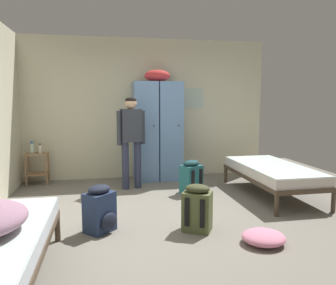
{
  "coord_description": "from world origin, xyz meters",
  "views": [
    {
      "loc": [
        -0.85,
        -4.08,
        1.51
      ],
      "look_at": [
        0.0,
        0.24,
        0.95
      ],
      "focal_mm": 35.69,
      "sensor_mm": 36.0,
      "label": 1
    }
  ],
  "objects": [
    {
      "name": "water_bottle",
      "position": [
        -2.1,
        2.18,
        0.66
      ],
      "size": [
        0.07,
        0.07,
        0.21
      ],
      "color": "silver",
      "rests_on": "shelf_unit"
    },
    {
      "name": "backpack_teal",
      "position": [
        0.54,
        1.07,
        0.26
      ],
      "size": [
        0.4,
        0.41,
        0.55
      ],
      "color": "#23666B",
      "rests_on": "ground_plane"
    },
    {
      "name": "backpack_navy",
      "position": [
        -0.9,
        -0.3,
        0.26
      ],
      "size": [
        0.42,
        0.42,
        0.55
      ],
      "color": "navy",
      "rests_on": "ground_plane"
    },
    {
      "name": "bed_right",
      "position": [
        1.77,
        0.7,
        0.38
      ],
      "size": [
        0.9,
        1.9,
        0.49
      ],
      "color": "#473828",
      "rests_on": "ground_plane"
    },
    {
      "name": "locker_bank",
      "position": [
        0.17,
        2.13,
        0.97
      ],
      "size": [
        0.9,
        0.55,
        2.07
      ],
      "color": "#6B93C6",
      "rests_on": "ground_plane"
    },
    {
      "name": "room_backdrop",
      "position": [
        -1.18,
        1.21,
        1.34
      ],
      "size": [
        4.77,
        4.88,
        2.69
      ],
      "color": "beige",
      "rests_on": "ground_plane"
    },
    {
      "name": "lotion_bottle",
      "position": [
        -1.95,
        2.12,
        0.65
      ],
      "size": [
        0.05,
        0.05,
        0.18
      ],
      "color": "white",
      "rests_on": "shelf_unit"
    },
    {
      "name": "person_traveler",
      "position": [
        -0.38,
        1.55,
        0.94
      ],
      "size": [
        0.49,
        0.27,
        1.56
      ],
      "color": "#2D334C",
      "rests_on": "ground_plane"
    },
    {
      "name": "backpack_olive",
      "position": [
        0.21,
        -0.47,
        0.26
      ],
      "size": [
        0.4,
        0.41,
        0.55
      ],
      "color": "#566038",
      "rests_on": "ground_plane"
    },
    {
      "name": "shelf_unit",
      "position": [
        -2.02,
        2.16,
        0.35
      ],
      "size": [
        0.38,
        0.3,
        0.57
      ],
      "color": "#99704C",
      "rests_on": "ground_plane"
    },
    {
      "name": "clothes_pile_pink",
      "position": [
        0.79,
        -0.97,
        0.07
      ],
      "size": [
        0.46,
        0.44,
        0.14
      ],
      "color": "pink",
      "rests_on": "ground_plane"
    },
    {
      "name": "ground_plane",
      "position": [
        0.0,
        0.0,
        0.0
      ],
      "size": [
        7.71,
        7.71,
        0.0
      ],
      "primitive_type": "plane",
      "color": "slate"
    }
  ]
}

